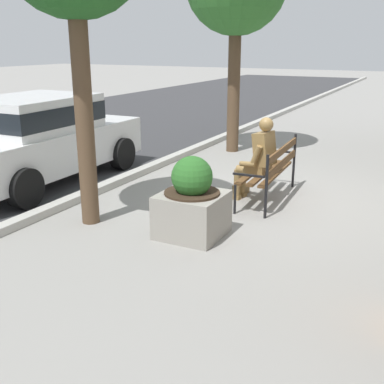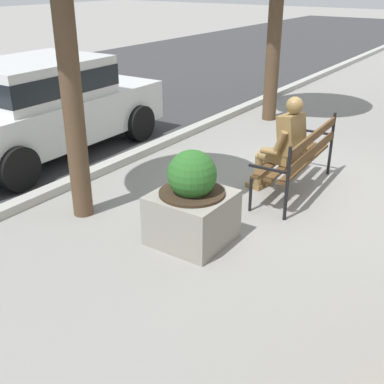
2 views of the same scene
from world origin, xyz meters
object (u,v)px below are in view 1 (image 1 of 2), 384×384
park_bench (272,167)px  bronze_statue_seated (256,161)px  concrete_planter (192,203)px  parked_car_white (38,136)px

park_bench → bronze_statue_seated: (-0.17, 0.21, 0.12)m
park_bench → bronze_statue_seated: bearing=129.1°
concrete_planter → parked_car_white: (1.05, 3.66, 0.40)m
bronze_statue_seated → concrete_planter: (-1.76, 0.25, -0.22)m
park_bench → concrete_planter: 1.98m
bronze_statue_seated → parked_car_white: (-0.70, 3.91, 0.17)m
park_bench → concrete_planter: bearing=166.7°
bronze_statue_seated → parked_car_white: bearing=100.2°
bronze_statue_seated → concrete_planter: bearing=172.0°
park_bench → bronze_statue_seated: 0.30m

